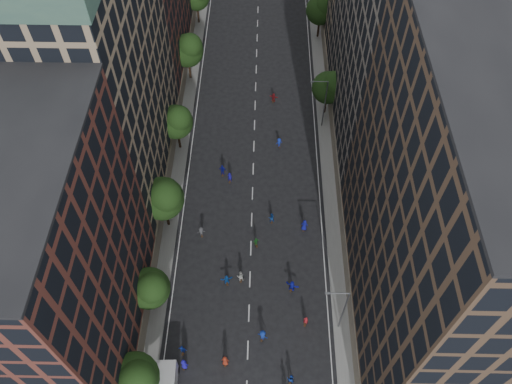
% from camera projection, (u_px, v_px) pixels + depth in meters
% --- Properties ---
extents(ground, '(240.00, 240.00, 0.00)m').
position_uv_depth(ground, '(254.00, 149.00, 75.82)').
color(ground, black).
rests_on(ground, ground).
extents(sidewalk_left, '(4.00, 105.00, 0.15)m').
position_uv_depth(sidewalk_left, '(181.00, 112.00, 80.40)').
color(sidewalk_left, slate).
rests_on(sidewalk_left, ground).
extents(sidewalk_right, '(4.00, 105.00, 0.15)m').
position_uv_depth(sidewalk_right, '(329.00, 115.00, 80.12)').
color(sidewalk_right, slate).
rests_on(sidewalk_right, ground).
extents(bldg_left_a, '(14.00, 22.00, 30.00)m').
position_uv_depth(bldg_left_a, '(44.00, 269.00, 46.64)').
color(bldg_left_a, '#5B2B23').
rests_on(bldg_left_a, ground).
extents(bldg_left_b, '(14.00, 26.00, 34.00)m').
position_uv_depth(bldg_left_b, '(93.00, 82.00, 59.45)').
color(bldg_left_b, '#8D775C').
rests_on(bldg_left_b, ground).
extents(bldg_right_a, '(14.00, 30.00, 36.00)m').
position_uv_depth(bldg_right_a, '(452.00, 223.00, 46.19)').
color(bldg_right_a, '#4A3627').
rests_on(bldg_right_a, ground).
extents(bldg_right_b, '(14.00, 28.00, 33.00)m').
position_uv_depth(bldg_right_b, '(400.00, 43.00, 64.80)').
color(bldg_right_b, '#635B51').
rests_on(bldg_right_b, ground).
extents(tree_left_0, '(5.20, 5.20, 8.83)m').
position_uv_depth(tree_left_0, '(135.00, 378.00, 49.48)').
color(tree_left_0, black).
rests_on(tree_left_0, ground).
extents(tree_left_1, '(4.80, 4.80, 8.21)m').
position_uv_depth(tree_left_1, '(150.00, 288.00, 55.81)').
color(tree_left_1, black).
rests_on(tree_left_1, ground).
extents(tree_left_2, '(5.60, 5.60, 9.45)m').
position_uv_depth(tree_left_2, '(163.00, 198.00, 62.36)').
color(tree_left_2, black).
rests_on(tree_left_2, ground).
extents(tree_left_3, '(5.00, 5.00, 8.58)m').
position_uv_depth(tree_left_3, '(177.00, 121.00, 71.21)').
color(tree_left_3, black).
rests_on(tree_left_3, ground).
extents(tree_left_4, '(5.40, 5.40, 9.08)m').
position_uv_depth(tree_left_4, '(188.00, 49.00, 80.59)').
color(tree_left_4, black).
rests_on(tree_left_4, ground).
extents(tree_right_a, '(5.00, 5.00, 8.39)m').
position_uv_depth(tree_right_a, '(329.00, 86.00, 75.90)').
color(tree_right_a, black).
rests_on(tree_right_a, ground).
extents(tree_right_b, '(5.20, 5.20, 8.83)m').
position_uv_depth(tree_right_b, '(322.00, 9.00, 87.64)').
color(tree_right_b, black).
rests_on(tree_right_b, ground).
extents(streetlamp_near, '(2.64, 0.22, 9.06)m').
position_uv_depth(streetlamp_near, '(342.00, 309.00, 54.75)').
color(streetlamp_near, '#595B60').
rests_on(streetlamp_near, ground).
extents(streetlamp_far, '(2.64, 0.22, 9.06)m').
position_uv_depth(streetlamp_far, '(324.00, 102.00, 74.57)').
color(streetlamp_far, '#595B60').
rests_on(streetlamp_far, ground).
extents(skater_0, '(1.03, 0.81, 1.84)m').
position_uv_depth(skater_0, '(184.00, 364.00, 55.33)').
color(skater_0, '#1F17BB').
rests_on(skater_0, ground).
extents(skater_2, '(0.88, 0.74, 1.63)m').
position_uv_depth(skater_2, '(291.00, 379.00, 54.49)').
color(skater_2, navy).
rests_on(skater_2, ground).
extents(skater_3, '(1.42, 1.16, 1.91)m').
position_uv_depth(skater_3, '(263.00, 336.00, 57.25)').
color(skater_3, navy).
rests_on(skater_3, ground).
extents(skater_4, '(1.07, 0.62, 1.72)m').
position_uv_depth(skater_4, '(183.00, 350.00, 56.37)').
color(skater_4, '#132DA1').
rests_on(skater_4, ground).
extents(skater_5, '(1.80, 1.20, 1.86)m').
position_uv_depth(skater_5, '(292.00, 286.00, 61.02)').
color(skater_5, '#151BB1').
rests_on(skater_5, ground).
extents(skater_6, '(0.94, 0.66, 1.83)m').
position_uv_depth(skater_6, '(225.00, 361.00, 55.55)').
color(skater_6, maroon).
rests_on(skater_6, ground).
extents(skater_7, '(0.68, 0.53, 1.66)m').
position_uv_depth(skater_7, '(306.00, 321.00, 58.46)').
color(skater_7, '#AC1C24').
rests_on(skater_7, ground).
extents(skater_8, '(0.96, 0.77, 1.89)m').
position_uv_depth(skater_8, '(240.00, 276.00, 61.82)').
color(skater_8, '#B3B4AF').
rests_on(skater_8, ground).
extents(skater_9, '(1.17, 0.86, 1.62)m').
position_uv_depth(skater_9, '(201.00, 232.00, 65.88)').
color(skater_9, '#45454A').
rests_on(skater_9, ground).
extents(skater_10, '(1.01, 0.71, 1.60)m').
position_uv_depth(skater_10, '(256.00, 242.00, 64.97)').
color(skater_10, '#1F6A24').
rests_on(skater_10, ground).
extents(skater_11, '(1.61, 0.83, 1.66)m').
position_uv_depth(skater_11, '(227.00, 280.00, 61.65)').
color(skater_11, '#154DAC').
rests_on(skater_11, ground).
extents(skater_12, '(1.05, 0.80, 1.91)m').
position_uv_depth(skater_12, '(304.00, 225.00, 66.33)').
color(skater_12, '#11148F').
rests_on(skater_12, ground).
extents(skater_13, '(0.70, 0.50, 1.79)m').
position_uv_depth(skater_13, '(230.00, 177.00, 71.31)').
color(skater_13, '#19139A').
rests_on(skater_13, ground).
extents(skater_14, '(0.86, 0.71, 1.63)m').
position_uv_depth(skater_14, '(271.00, 218.00, 67.22)').
color(skater_14, navy).
rests_on(skater_14, ground).
extents(skater_15, '(1.15, 0.89, 1.57)m').
position_uv_depth(skater_15, '(279.00, 143.00, 75.49)').
color(skater_15, '#162FB6').
rests_on(skater_15, ground).
extents(skater_16, '(1.20, 0.69, 1.93)m').
position_uv_depth(skater_16, '(223.00, 170.00, 72.02)').
color(skater_16, '#11158E').
rests_on(skater_16, ground).
extents(skater_17, '(1.52, 0.84, 1.57)m').
position_uv_depth(skater_17, '(274.00, 98.00, 81.46)').
color(skater_17, maroon).
rests_on(skater_17, ground).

